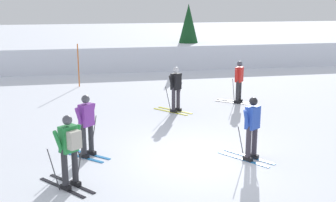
{
  "coord_description": "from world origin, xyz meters",
  "views": [
    {
      "loc": [
        -2.95,
        -10.59,
        4.23
      ],
      "look_at": [
        -0.21,
        2.95,
        0.9
      ],
      "focal_mm": 46.48,
      "sensor_mm": 36.0,
      "label": 1
    }
  ],
  "objects_px": {
    "skier_black": "(176,88)",
    "skier_green": "(69,148)",
    "skier_red": "(239,81)",
    "skier_blue": "(252,127)",
    "conifer_far_right": "(188,30)",
    "skier_purple": "(86,124)",
    "trail_marker_pole": "(78,65)"
  },
  "relations": [
    {
      "from": "trail_marker_pole",
      "to": "conifer_far_right",
      "type": "relative_size",
      "value": 0.54
    },
    {
      "from": "skier_green",
      "to": "skier_red",
      "type": "relative_size",
      "value": 1.0
    },
    {
      "from": "skier_red",
      "to": "conifer_far_right",
      "type": "bearing_deg",
      "value": 87.7
    },
    {
      "from": "skier_blue",
      "to": "skier_green",
      "type": "distance_m",
      "value": 4.72
    },
    {
      "from": "skier_purple",
      "to": "skier_green",
      "type": "bearing_deg",
      "value": -101.63
    },
    {
      "from": "skier_black",
      "to": "skier_green",
      "type": "height_order",
      "value": "same"
    },
    {
      "from": "skier_blue",
      "to": "skier_green",
      "type": "bearing_deg",
      "value": -169.54
    },
    {
      "from": "skier_black",
      "to": "skier_red",
      "type": "xyz_separation_m",
      "value": [
        2.81,
        0.92,
        0.0
      ]
    },
    {
      "from": "skier_purple",
      "to": "trail_marker_pole",
      "type": "relative_size",
      "value": 0.84
    },
    {
      "from": "skier_red",
      "to": "trail_marker_pole",
      "type": "bearing_deg",
      "value": 144.01
    },
    {
      "from": "skier_black",
      "to": "skier_red",
      "type": "distance_m",
      "value": 2.96
    },
    {
      "from": "skier_green",
      "to": "trail_marker_pole",
      "type": "bearing_deg",
      "value": 88.93
    },
    {
      "from": "skier_blue",
      "to": "skier_red",
      "type": "relative_size",
      "value": 1.0
    },
    {
      "from": "skier_green",
      "to": "skier_black",
      "type": "bearing_deg",
      "value": 58.26
    },
    {
      "from": "skier_red",
      "to": "skier_blue",
      "type": "bearing_deg",
      "value": -107.42
    },
    {
      "from": "skier_black",
      "to": "trail_marker_pole",
      "type": "bearing_deg",
      "value": 122.58
    },
    {
      "from": "skier_black",
      "to": "skier_green",
      "type": "bearing_deg",
      "value": -121.74
    },
    {
      "from": "skier_purple",
      "to": "skier_blue",
      "type": "distance_m",
      "value": 4.38
    },
    {
      "from": "trail_marker_pole",
      "to": "skier_green",
      "type": "bearing_deg",
      "value": -91.07
    },
    {
      "from": "skier_purple",
      "to": "skier_black",
      "type": "relative_size",
      "value": 1.0
    },
    {
      "from": "skier_red",
      "to": "skier_green",
      "type": "bearing_deg",
      "value": -133.24
    },
    {
      "from": "skier_purple",
      "to": "skier_black",
      "type": "xyz_separation_m",
      "value": [
        3.35,
        4.1,
        -0.0
      ]
    },
    {
      "from": "skier_black",
      "to": "trail_marker_pole",
      "type": "height_order",
      "value": "trail_marker_pole"
    },
    {
      "from": "skier_red",
      "to": "conifer_far_right",
      "type": "relative_size",
      "value": 0.45
    },
    {
      "from": "skier_blue",
      "to": "skier_red",
      "type": "xyz_separation_m",
      "value": [
        1.92,
        6.13,
        0.0
      ]
    },
    {
      "from": "trail_marker_pole",
      "to": "skier_purple",
      "type": "bearing_deg",
      "value": -88.88
    },
    {
      "from": "skier_blue",
      "to": "skier_red",
      "type": "bearing_deg",
      "value": 72.58
    },
    {
      "from": "skier_purple",
      "to": "conifer_far_right",
      "type": "distance_m",
      "value": 16.47
    },
    {
      "from": "skier_blue",
      "to": "skier_black",
      "type": "bearing_deg",
      "value": 99.73
    },
    {
      "from": "skier_purple",
      "to": "skier_blue",
      "type": "xyz_separation_m",
      "value": [
        4.24,
        -1.11,
        -0.0
      ]
    },
    {
      "from": "skier_purple",
      "to": "skier_black",
      "type": "height_order",
      "value": "same"
    },
    {
      "from": "conifer_far_right",
      "to": "skier_purple",
      "type": "bearing_deg",
      "value": -113.56
    }
  ]
}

